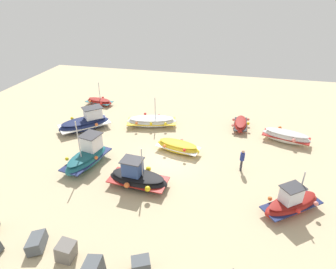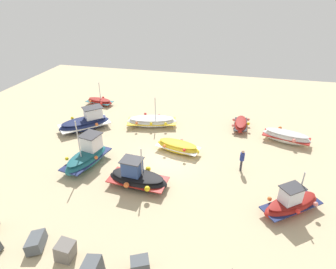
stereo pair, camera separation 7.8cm
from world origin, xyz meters
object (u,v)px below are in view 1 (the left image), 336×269
fishing_boat_1 (137,178)px  fishing_boat_5 (86,123)px  fishing_boat_7 (286,137)px  fishing_boat_0 (152,121)px  fishing_boat_4 (292,203)px  fishing_boat_6 (87,156)px  fishing_boat_3 (178,147)px  person_walking (242,159)px  fishing_boat_2 (240,124)px  fishing_boat_8 (99,102)px

fishing_boat_1 → fishing_boat_5: 9.98m
fishing_boat_7 → fishing_boat_0: bearing=-166.1°
fishing_boat_1 → fishing_boat_0: bearing=-75.3°
fishing_boat_1 → fishing_boat_4: (-9.62, 0.33, -0.01)m
fishing_boat_0 → fishing_boat_6: bearing=55.9°
fishing_boat_4 → fishing_boat_5: 18.34m
fishing_boat_3 → fishing_boat_7: 9.37m
fishing_boat_6 → person_walking: 11.26m
fishing_boat_0 → fishing_boat_7: 11.98m
fishing_boat_4 → fishing_boat_6: 14.09m
fishing_boat_1 → fishing_boat_2: (-6.70, -10.20, -0.21)m
fishing_boat_2 → fishing_boat_4: size_ratio=0.80×
fishing_boat_5 → fishing_boat_6: fishing_boat_6 is taller
fishing_boat_0 → fishing_boat_6: 7.87m
person_walking → fishing_boat_7: bearing=50.3°
fishing_boat_5 → fishing_boat_7: 17.78m
fishing_boat_2 → fishing_boat_5: size_ratio=0.67×
fishing_boat_1 → fishing_boat_3: fishing_boat_1 is taller
fishing_boat_5 → person_walking: bearing=-58.0°
fishing_boat_1 → fishing_boat_6: 4.61m
person_walking → fishing_boat_5: bearing=162.4°
fishing_boat_4 → fishing_boat_0: bearing=-76.4°
fishing_boat_2 → fishing_boat_4: bearing=-162.8°
fishing_boat_8 → person_walking: bearing=158.5°
fishing_boat_8 → person_walking: fishing_boat_8 is taller
fishing_boat_5 → fishing_boat_8: (1.35, -5.76, -0.30)m
fishing_boat_2 → fishing_boat_7: bearing=-114.1°
fishing_boat_2 → fishing_boat_8: fishing_boat_8 is taller
fishing_boat_0 → fishing_boat_4: fishing_boat_0 is taller
fishing_boat_4 → fishing_boat_5: bearing=-60.0°
fishing_boat_2 → person_walking: person_walking is taller
fishing_boat_0 → fishing_boat_5: size_ratio=1.07×
fishing_boat_7 → fishing_boat_8: size_ratio=1.29×
fishing_boat_2 → fishing_boat_5: fishing_boat_5 is taller
fishing_boat_1 → fishing_boat_4: bearing=-176.9°
fishing_boat_4 → fishing_boat_8: bearing=-72.3°
fishing_boat_5 → person_walking: (-14.01, 3.52, 0.30)m
fishing_boat_6 → fishing_boat_8: fishing_boat_6 is taller
fishing_boat_2 → fishing_boat_3: (4.87, 5.43, 0.05)m
fishing_boat_5 → fishing_boat_7: size_ratio=1.13×
fishing_boat_4 → fishing_boat_8: 22.36m
fishing_boat_3 → fishing_boat_4: bearing=160.5°
fishing_boat_3 → fishing_boat_8: 13.05m
fishing_boat_0 → fishing_boat_1: size_ratio=1.19×
fishing_boat_0 → fishing_boat_4: (-11.13, 9.17, 0.15)m
fishing_boat_4 → person_walking: (2.87, -3.66, 0.35)m
fishing_boat_3 → fishing_boat_6: bearing=41.6°
fishing_boat_8 → fishing_boat_6: bearing=120.6°
fishing_boat_1 → fishing_boat_6: fishing_boat_6 is taller
fishing_boat_0 → fishing_boat_5: fishing_boat_0 is taller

